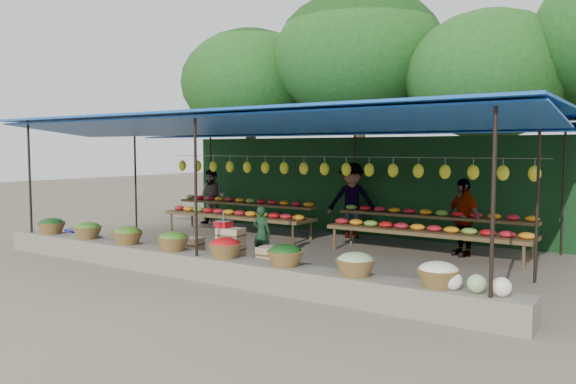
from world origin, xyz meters
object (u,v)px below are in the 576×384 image
Objects in this scene: crate_counter at (230,253)px; blue_crate_back at (75,236)px; blue_crate_front at (89,243)px; weighing_scale at (223,223)px; vendor_seated at (262,233)px.

blue_crate_back is (-5.05, 0.38, -0.16)m from crate_counter.
blue_crate_front is 1.29m from blue_crate_back.
weighing_scale is 3.78m from blue_crate_front.
crate_counter is at bearing 0.00° from weighing_scale.
crate_counter is 3.86m from blue_crate_front.
weighing_scale reaches higher than crate_counter.
blue_crate_front is 1.08× the size of blue_crate_back.
blue_crate_back is at bearing 175.59° from weighing_scale.
blue_crate_front reaches higher than blue_crate_back.
weighing_scale is at bearing 180.00° from crate_counter.
vendor_seated is at bearing 92.15° from crate_counter.
blue_crate_front is (-3.86, -0.12, -0.15)m from crate_counter.
crate_counter is 4.51× the size of blue_crate_front.
vendor_seated is at bearing 23.71° from blue_crate_back.
weighing_scale is at bearing 82.09° from vendor_seated.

